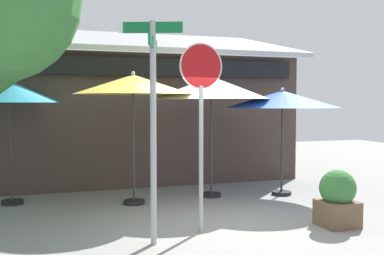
% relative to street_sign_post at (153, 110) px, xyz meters
% --- Properties ---
extents(ground_plane, '(28.00, 28.00, 0.10)m').
position_rel_street_sign_post_xyz_m(ground_plane, '(1.46, 0.92, -2.04)').
color(ground_plane, gray).
extents(cafe_building, '(8.75, 4.69, 4.40)m').
position_rel_street_sign_post_xyz_m(cafe_building, '(0.96, 6.48, -0.24)').
color(cafe_building, '#473833').
rests_on(cafe_building, ground).
extents(street_sign_post, '(0.88, 0.82, 3.28)m').
position_rel_street_sign_post_xyz_m(street_sign_post, '(0.00, 0.00, 0.00)').
color(street_sign_post, '#A8AAB2').
rests_on(street_sign_post, ground).
extents(stop_sign, '(0.74, 0.08, 3.05)m').
position_rel_street_sign_post_xyz_m(stop_sign, '(0.89, 0.39, 0.11)').
color(stop_sign, '#A8AAB2').
rests_on(stop_sign, ground).
extents(patio_umbrella_teal_left, '(2.01, 2.01, 2.60)m').
position_rel_street_sign_post_xyz_m(patio_umbrella_teal_left, '(-2.13, 3.54, 0.30)').
color(patio_umbrella_teal_left, black).
rests_on(patio_umbrella_teal_left, ground).
extents(patio_umbrella_mustard_center, '(2.44, 2.44, 2.73)m').
position_rel_street_sign_post_xyz_m(patio_umbrella_mustard_center, '(0.26, 2.77, 0.45)').
color(patio_umbrella_mustard_center, black).
rests_on(patio_umbrella_mustard_center, ground).
extents(patio_umbrella_ivory_right, '(2.57, 2.57, 2.74)m').
position_rel_street_sign_post_xyz_m(patio_umbrella_ivory_right, '(2.04, 2.96, 0.42)').
color(patio_umbrella_ivory_right, black).
rests_on(patio_umbrella_ivory_right, ground).
extents(patio_umbrella_royal_blue_far_right, '(2.57, 2.57, 2.43)m').
position_rel_street_sign_post_xyz_m(patio_umbrella_royal_blue_far_right, '(3.63, 2.64, 0.16)').
color(patio_umbrella_royal_blue_far_right, black).
rests_on(patio_umbrella_royal_blue_far_right, ground).
extents(sidewalk_planter, '(0.62, 0.62, 0.96)m').
position_rel_street_sign_post_xyz_m(sidewalk_planter, '(3.19, -0.03, -1.51)').
color(sidewalk_planter, brown).
rests_on(sidewalk_planter, ground).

